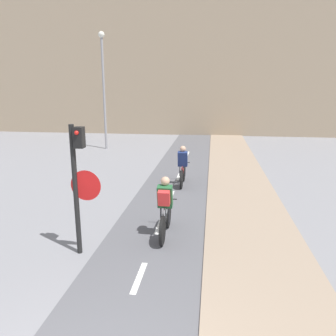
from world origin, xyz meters
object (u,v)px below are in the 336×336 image
cyclist_near (165,209)px  cyclist_far (183,168)px  traffic_light_pole (79,176)px  street_lamp_far (103,79)px

cyclist_near → cyclist_far: 4.50m
traffic_light_pole → street_lamp_far: bearing=105.8°
street_lamp_far → cyclist_near: size_ratio=3.87×
traffic_light_pole → street_lamp_far: street_lamp_far is taller
traffic_light_pole → cyclist_far: size_ratio=1.72×
traffic_light_pole → street_lamp_far: (-3.59, 12.65, 2.31)m
cyclist_far → cyclist_near: bearing=-90.3°
street_lamp_far → cyclist_near: 13.15m
traffic_light_pole → cyclist_near: (1.71, 1.10, -1.08)m
traffic_light_pole → cyclist_near: size_ratio=1.67×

